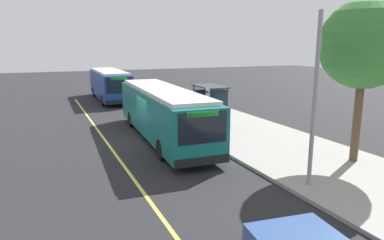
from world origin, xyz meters
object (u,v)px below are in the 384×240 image
Objects in this scene: route_sign_post at (208,104)px; pedestrian_commuter at (208,110)px; waiting_bench at (213,114)px; transit_bus_main at (163,111)px; transit_bus_second at (110,84)px.

route_sign_post is 2.65m from pedestrian_commuter.
pedestrian_commuter reaches higher than waiting_bench.
transit_bus_main is 4.44× the size of route_sign_post.
waiting_bench is at bearing 137.00° from pedestrian_commuter.
waiting_bench is at bearing 18.46° from transit_bus_second.
pedestrian_commuter is (14.50, 3.79, -0.50)m from transit_bus_second.
route_sign_post is at bearing 9.02° from transit_bus_second.
transit_bus_main is 1.20× the size of transit_bus_second.
transit_bus_second is at bearing -165.36° from pedestrian_commuter.
route_sign_post is at bearing 79.51° from transit_bus_main.
transit_bus_main is 5.33m from waiting_bench.
route_sign_post is at bearing -31.76° from waiting_bench.
transit_bus_second is 6.14× the size of pedestrian_commuter.
transit_bus_second is at bearing -161.54° from waiting_bench.
pedestrian_commuter is at bearing 153.29° from route_sign_post.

